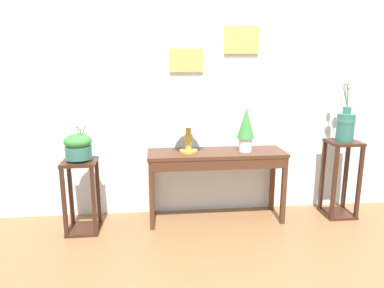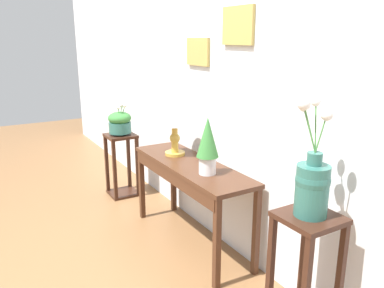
# 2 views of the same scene
# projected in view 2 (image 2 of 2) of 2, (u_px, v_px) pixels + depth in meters

# --- Properties ---
(back_wall_with_art) EXTENTS (9.00, 0.13, 2.80)m
(back_wall_with_art) POSITION_uv_depth(u_px,v_px,m) (227.00, 81.00, 3.12)
(back_wall_with_art) COLOR silver
(back_wall_with_art) RESTS_ON ground
(console_table) EXTENTS (1.38, 0.42, 0.73)m
(console_table) POSITION_uv_depth(u_px,v_px,m) (188.00, 174.00, 3.22)
(console_table) COLOR #472819
(console_table) RESTS_ON ground
(table_lamp) EXTENTS (0.31, 0.31, 0.53)m
(table_lamp) POSITION_uv_depth(u_px,v_px,m) (174.00, 113.00, 3.34)
(table_lamp) COLOR gold
(table_lamp) RESTS_ON console_table
(potted_plant_on_console) EXTENTS (0.17, 0.17, 0.45)m
(potted_plant_on_console) POSITION_uv_depth(u_px,v_px,m) (208.00, 143.00, 2.89)
(potted_plant_on_console) COLOR silver
(potted_plant_on_console) RESTS_ON console_table
(pedestal_stand_left) EXTENTS (0.31, 0.31, 0.71)m
(pedestal_stand_left) POSITION_uv_depth(u_px,v_px,m) (122.00, 165.00, 4.34)
(pedestal_stand_left) COLOR #381E14
(pedestal_stand_left) RESTS_ON ground
(planter_bowl_wide_left) EXTENTS (0.25, 0.25, 0.37)m
(planter_bowl_wide_left) POSITION_uv_depth(u_px,v_px,m) (120.00, 122.00, 4.21)
(planter_bowl_wide_left) COLOR #2D665B
(planter_bowl_wide_left) RESTS_ON pedestal_stand_left
(pedestal_stand_right) EXTENTS (0.31, 0.31, 0.82)m
(pedestal_stand_right) POSITION_uv_depth(u_px,v_px,m) (304.00, 281.00, 2.18)
(pedestal_stand_right) COLOR #381E14
(pedestal_stand_right) RESTS_ON ground
(flower_vase_tall_right) EXTENTS (0.19, 0.19, 0.64)m
(flower_vase_tall_right) POSITION_uv_depth(u_px,v_px,m) (312.00, 181.00, 2.02)
(flower_vase_tall_right) COLOR #2D665B
(flower_vase_tall_right) RESTS_ON pedestal_stand_right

